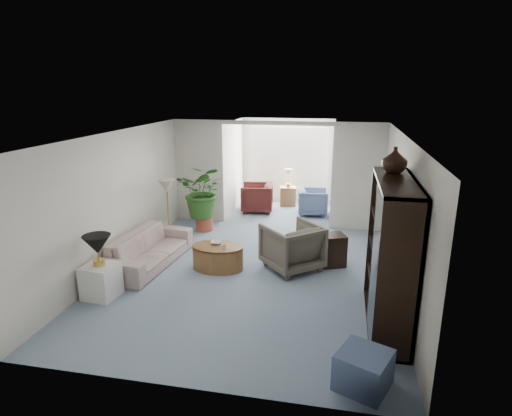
% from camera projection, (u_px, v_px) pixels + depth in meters
% --- Properties ---
extents(floor, '(6.00, 6.00, 0.00)m').
position_uv_depth(floor, '(249.00, 276.00, 7.62)').
color(floor, '#8094A9').
rests_on(floor, ground).
extents(sunroom_floor, '(2.60, 2.60, 0.00)m').
position_uv_depth(sunroom_floor, '(282.00, 212.00, 11.48)').
color(sunroom_floor, '#8094A9').
rests_on(sunroom_floor, ground).
extents(back_pier_left, '(1.20, 0.12, 2.50)m').
position_uv_depth(back_pier_left, '(199.00, 171.00, 10.46)').
color(back_pier_left, beige).
rests_on(back_pier_left, ground).
extents(back_pier_right, '(1.20, 0.12, 2.50)m').
position_uv_depth(back_pier_right, '(358.00, 178.00, 9.74)').
color(back_pier_right, beige).
rests_on(back_pier_right, ground).
extents(back_header, '(2.60, 0.12, 0.10)m').
position_uv_depth(back_header, '(277.00, 123.00, 9.76)').
color(back_header, beige).
rests_on(back_header, back_pier_left).
extents(window_pane, '(2.20, 0.02, 1.50)m').
position_uv_depth(window_pane, '(288.00, 154.00, 12.11)').
color(window_pane, white).
extents(window_blinds, '(2.20, 0.02, 1.50)m').
position_uv_depth(window_blinds, '(288.00, 154.00, 12.08)').
color(window_blinds, white).
extents(framed_picture, '(0.04, 0.50, 0.40)m').
position_uv_depth(framed_picture, '(403.00, 192.00, 6.59)').
color(framed_picture, '#BEB198').
extents(sofa, '(1.01, 2.20, 0.62)m').
position_uv_depth(sofa, '(149.00, 249.00, 8.04)').
color(sofa, beige).
rests_on(sofa, ground).
extents(end_table, '(0.53, 0.53, 0.54)m').
position_uv_depth(end_table, '(101.00, 281.00, 6.82)').
color(end_table, white).
rests_on(end_table, ground).
extents(table_lamp, '(0.44, 0.44, 0.30)m').
position_uv_depth(table_lamp, '(97.00, 245.00, 6.64)').
color(table_lamp, black).
rests_on(table_lamp, end_table).
extents(floor_lamp, '(0.36, 0.36, 0.28)m').
position_uv_depth(floor_lamp, '(167.00, 186.00, 8.94)').
color(floor_lamp, beige).
rests_on(floor_lamp, ground).
extents(coffee_table, '(0.96, 0.96, 0.45)m').
position_uv_depth(coffee_table, '(218.00, 257.00, 7.88)').
color(coffee_table, brown).
rests_on(coffee_table, ground).
extents(coffee_bowl, '(0.21, 0.21, 0.05)m').
position_uv_depth(coffee_bowl, '(216.00, 243.00, 7.91)').
color(coffee_bowl, silver).
rests_on(coffee_bowl, coffee_table).
extents(coffee_cup, '(0.10, 0.10, 0.09)m').
position_uv_depth(coffee_cup, '(224.00, 246.00, 7.68)').
color(coffee_cup, silver).
rests_on(coffee_cup, coffee_table).
extents(wingback_chair, '(1.31, 1.32, 0.86)m').
position_uv_depth(wingback_chair, '(292.00, 247.00, 7.83)').
color(wingback_chair, '#615B4D').
rests_on(wingback_chair, ground).
extents(side_table_dark, '(0.61, 0.56, 0.60)m').
position_uv_depth(side_table_dark, '(331.00, 250.00, 8.02)').
color(side_table_dark, black).
rests_on(side_table_dark, ground).
extents(entertainment_cabinet, '(0.50, 1.89, 2.09)m').
position_uv_depth(entertainment_cabinet, '(391.00, 255.00, 5.83)').
color(entertainment_cabinet, black).
rests_on(entertainment_cabinet, ground).
extents(cabinet_urn, '(0.35, 0.35, 0.37)m').
position_uv_depth(cabinet_urn, '(395.00, 160.00, 5.96)').
color(cabinet_urn, black).
rests_on(cabinet_urn, entertainment_cabinet).
extents(ottoman, '(0.71, 0.71, 0.43)m').
position_uv_depth(ottoman, '(363.00, 370.00, 4.78)').
color(ottoman, slate).
rests_on(ottoman, ground).
extents(plant_pot, '(0.40, 0.40, 0.32)m').
position_uv_depth(plant_pot, '(204.00, 223.00, 10.01)').
color(plant_pot, '#AB4731').
rests_on(plant_pot, ground).
extents(house_plant, '(1.12, 0.97, 1.24)m').
position_uv_depth(house_plant, '(203.00, 191.00, 9.79)').
color(house_plant, '#2C5D20').
rests_on(house_plant, plant_pot).
extents(sunroom_chair_blue, '(0.83, 0.81, 0.68)m').
position_uv_depth(sunroom_chair_blue, '(313.00, 202.00, 11.17)').
color(sunroom_chair_blue, slate).
rests_on(sunroom_chair_blue, ground).
extents(sunroom_chair_maroon, '(0.92, 0.90, 0.76)m').
position_uv_depth(sunroom_chair_maroon, '(257.00, 198.00, 11.44)').
color(sunroom_chair_maroon, '#501B1D').
rests_on(sunroom_chair_maroon, ground).
extents(sunroom_table, '(0.48, 0.39, 0.54)m').
position_uv_depth(sunroom_table, '(288.00, 196.00, 12.03)').
color(sunroom_table, brown).
rests_on(sunroom_table, ground).
extents(shelf_clutter, '(0.30, 0.78, 1.06)m').
position_uv_depth(shelf_clutter, '(386.00, 249.00, 5.94)').
color(shelf_clutter, '#565351').
rests_on(shelf_clutter, entertainment_cabinet).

